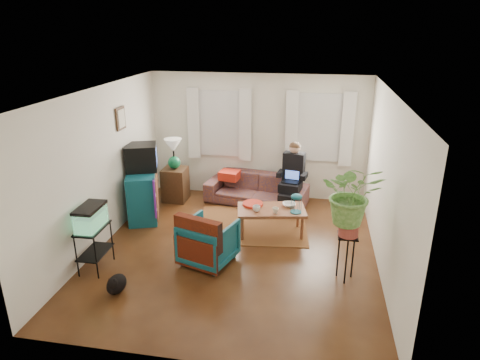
% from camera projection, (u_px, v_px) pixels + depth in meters
% --- Properties ---
extents(floor, '(4.50, 5.00, 0.01)m').
position_uv_depth(floor, '(236.00, 251.00, 7.06)').
color(floor, '#4F2B14').
rests_on(floor, ground).
extents(ceiling, '(4.50, 5.00, 0.01)m').
position_uv_depth(ceiling, '(235.00, 92.00, 6.16)').
color(ceiling, white).
rests_on(ceiling, wall_back).
extents(wall_back, '(4.50, 0.01, 2.60)m').
position_uv_depth(wall_back, '(258.00, 137.00, 8.92)').
color(wall_back, silver).
rests_on(wall_back, floor).
extents(wall_front, '(4.50, 0.01, 2.60)m').
position_uv_depth(wall_front, '(189.00, 259.00, 4.30)').
color(wall_front, silver).
rests_on(wall_front, floor).
extents(wall_left, '(0.01, 5.00, 2.60)m').
position_uv_depth(wall_left, '(100.00, 168.00, 6.98)').
color(wall_left, silver).
rests_on(wall_left, floor).
extents(wall_right, '(0.01, 5.00, 2.60)m').
position_uv_depth(wall_right, '(387.00, 186.00, 6.24)').
color(wall_right, silver).
rests_on(wall_right, floor).
extents(window_left, '(1.08, 0.04, 1.38)m').
position_uv_depth(window_left, '(220.00, 124.00, 8.95)').
color(window_left, white).
rests_on(window_left, wall_back).
extents(window_right, '(1.08, 0.04, 1.38)m').
position_uv_depth(window_right, '(319.00, 128.00, 8.61)').
color(window_right, white).
rests_on(window_right, wall_back).
extents(curtains_left, '(1.36, 0.06, 1.50)m').
position_uv_depth(curtains_left, '(219.00, 125.00, 8.87)').
color(curtains_left, white).
rests_on(curtains_left, wall_back).
extents(curtains_right, '(1.36, 0.06, 1.50)m').
position_uv_depth(curtains_right, '(319.00, 129.00, 8.53)').
color(curtains_right, white).
rests_on(curtains_right, wall_back).
extents(picture_frame, '(0.04, 0.32, 0.40)m').
position_uv_depth(picture_frame, '(121.00, 118.00, 7.54)').
color(picture_frame, '#3D2616').
rests_on(picture_frame, wall_left).
extents(area_rug, '(2.16, 1.81, 0.01)m').
position_uv_depth(area_rug, '(252.00, 225.00, 7.93)').
color(area_rug, maroon).
rests_on(area_rug, floor).
extents(sofa, '(2.18, 1.17, 0.81)m').
position_uv_depth(sofa, '(256.00, 184.00, 8.80)').
color(sofa, brown).
rests_on(sofa, floor).
extents(seated_person, '(0.62, 0.72, 1.23)m').
position_uv_depth(seated_person, '(292.00, 179.00, 8.49)').
color(seated_person, black).
rests_on(seated_person, sofa).
extents(side_table, '(0.48, 0.48, 0.70)m').
position_uv_depth(side_table, '(175.00, 184.00, 8.97)').
color(side_table, '#381E15').
rests_on(side_table, floor).
extents(table_lamp, '(0.36, 0.36, 0.64)m').
position_uv_depth(table_lamp, '(174.00, 155.00, 8.74)').
color(table_lamp, white).
rests_on(table_lamp, side_table).
extents(dresser, '(0.82, 1.14, 0.93)m').
position_uv_depth(dresser, '(143.00, 194.00, 8.14)').
color(dresser, '#125E6D').
rests_on(dresser, floor).
extents(crt_tv, '(0.70, 0.67, 0.49)m').
position_uv_depth(crt_tv, '(141.00, 157.00, 8.00)').
color(crt_tv, black).
rests_on(crt_tv, dresser).
extents(aquarium_stand, '(0.35, 0.62, 0.68)m').
position_uv_depth(aquarium_stand, '(95.00, 248.00, 6.45)').
color(aquarium_stand, black).
rests_on(aquarium_stand, floor).
extents(aquarium, '(0.32, 0.56, 0.36)m').
position_uv_depth(aquarium, '(91.00, 217.00, 6.27)').
color(aquarium, '#7FD899').
rests_on(aquarium, aquarium_stand).
extents(black_cat, '(0.31, 0.42, 0.32)m').
position_uv_depth(black_cat, '(116.00, 282.00, 5.92)').
color(black_cat, black).
rests_on(black_cat, floor).
extents(armchair, '(0.93, 0.90, 0.76)m').
position_uv_depth(armchair, '(209.00, 240.00, 6.62)').
color(armchair, navy).
rests_on(armchair, floor).
extents(serape_throw, '(0.78, 0.41, 0.63)m').
position_uv_depth(serape_throw, '(198.00, 238.00, 6.32)').
color(serape_throw, '#9E0A0A').
rests_on(serape_throw, armchair).
extents(coffee_table, '(1.28, 0.85, 0.49)m').
position_uv_depth(coffee_table, '(271.00, 221.00, 7.55)').
color(coffee_table, brown).
rests_on(coffee_table, floor).
extents(cup_a, '(0.16, 0.16, 0.10)m').
position_uv_depth(cup_a, '(256.00, 208.00, 7.34)').
color(cup_a, white).
rests_on(cup_a, coffee_table).
extents(cup_b, '(0.13, 0.13, 0.10)m').
position_uv_depth(cup_b, '(276.00, 211.00, 7.27)').
color(cup_b, beige).
rests_on(cup_b, coffee_table).
extents(bowl, '(0.27, 0.27, 0.06)m').
position_uv_depth(bowl, '(289.00, 205.00, 7.56)').
color(bowl, white).
rests_on(bowl, coffee_table).
extents(snack_tray, '(0.43, 0.43, 0.04)m').
position_uv_depth(snack_tray, '(253.00, 204.00, 7.60)').
color(snack_tray, '#B21414').
rests_on(snack_tray, coffee_table).
extents(birdcage, '(0.23, 0.23, 0.34)m').
position_uv_depth(birdcage, '(296.00, 203.00, 7.26)').
color(birdcage, '#115B6B').
rests_on(birdcage, coffee_table).
extents(plant_stand, '(0.30, 0.30, 0.71)m').
position_uv_depth(plant_stand, '(346.00, 257.00, 6.17)').
color(plant_stand, black).
rests_on(plant_stand, floor).
extents(potted_plant, '(0.82, 0.71, 0.91)m').
position_uv_depth(potted_plant, '(351.00, 203.00, 5.87)').
color(potted_plant, '#599947').
rests_on(potted_plant, plant_stand).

